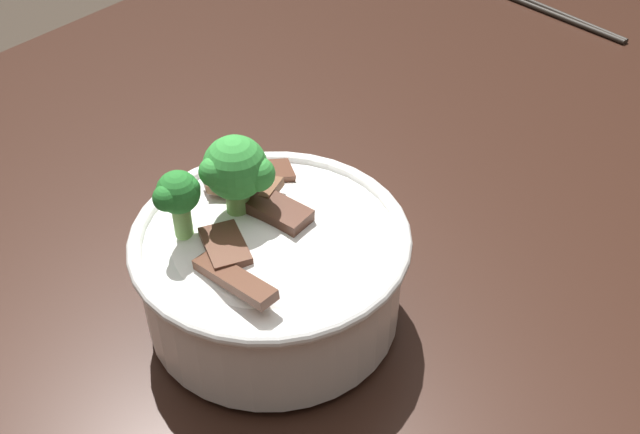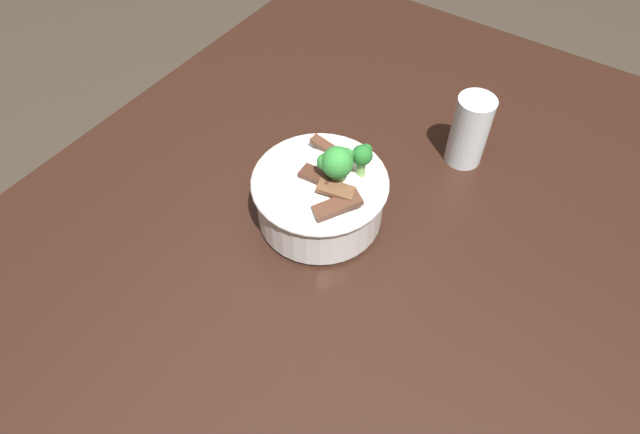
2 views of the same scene
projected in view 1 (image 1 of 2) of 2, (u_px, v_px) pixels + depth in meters
dining_table at (308, 313)px, 0.78m from camera, size 1.59×1.07×0.81m
rice_bowl at (270, 261)px, 0.59m from camera, size 0.22×0.22×0.17m
chopsticks_pair at (551, 12)px, 1.06m from camera, size 0.06×0.24×0.01m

